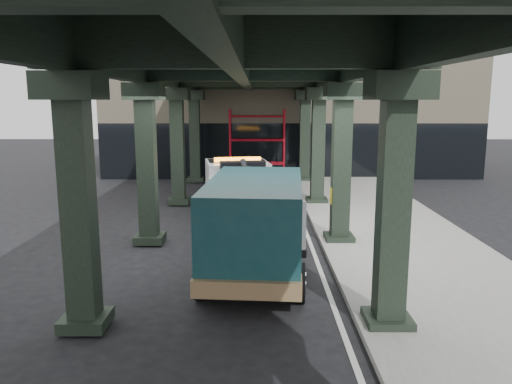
{
  "coord_description": "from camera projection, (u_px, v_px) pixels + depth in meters",
  "views": [
    {
      "loc": [
        0.01,
        -13.28,
        4.5
      ],
      "look_at": [
        -0.03,
        1.84,
        1.7
      ],
      "focal_mm": 35.0,
      "sensor_mm": 36.0,
      "label": 1
    }
  ],
  "objects": [
    {
      "name": "viaduct",
      "position": [
        244.0,
        67.0,
        14.85
      ],
      "size": [
        7.4,
        32.0,
        6.4
      ],
      "color": "black",
      "rests_on": "ground"
    },
    {
      "name": "towed_van",
      "position": [
        256.0,
        222.0,
        13.06
      ],
      "size": [
        2.89,
        6.39,
        2.53
      ],
      "rotation": [
        0.0,
        0.0,
        -0.07
      ],
      "color": "#123A40",
      "rests_on": "ground"
    },
    {
      "name": "ground",
      "position": [
        257.0,
        264.0,
        13.88
      ],
      "size": [
        90.0,
        90.0,
        0.0
      ],
      "primitive_type": "plane",
      "color": "black",
      "rests_on": "ground"
    },
    {
      "name": "sidewalk",
      "position": [
        399.0,
        241.0,
        15.82
      ],
      "size": [
        5.0,
        40.0,
        0.15
      ],
      "primitive_type": "cube",
      "color": "gray",
      "rests_on": "ground"
    },
    {
      "name": "lane_stripe",
      "position": [
        310.0,
        243.0,
        15.84
      ],
      "size": [
        0.12,
        38.0,
        0.01
      ],
      "primitive_type": "cube",
      "color": "silver",
      "rests_on": "ground"
    },
    {
      "name": "building",
      "position": [
        287.0,
        108.0,
        32.81
      ],
      "size": [
        22.0,
        10.0,
        8.0
      ],
      "primitive_type": "cube",
      "color": "#C6B793",
      "rests_on": "ground"
    },
    {
      "name": "scaffolding",
      "position": [
        257.0,
        143.0,
        27.89
      ],
      "size": [
        3.08,
        0.88,
        4.0
      ],
      "color": "red",
      "rests_on": "ground"
    },
    {
      "name": "tow_truck",
      "position": [
        244.0,
        199.0,
        16.58
      ],
      "size": [
        3.32,
        8.09,
        2.58
      ],
      "rotation": [
        0.0,
        0.0,
        0.16
      ],
      "color": "black",
      "rests_on": "ground"
    }
  ]
}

